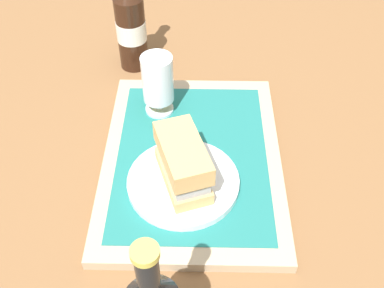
# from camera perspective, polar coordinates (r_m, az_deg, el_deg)

# --- Properties ---
(ground_plane) EXTENTS (3.00, 3.00, 0.00)m
(ground_plane) POSITION_cam_1_polar(r_m,az_deg,el_deg) (0.84, 0.00, -2.38)
(ground_plane) COLOR brown
(tray) EXTENTS (0.44, 0.32, 0.02)m
(tray) POSITION_cam_1_polar(r_m,az_deg,el_deg) (0.83, 0.00, -1.92)
(tray) COLOR tan
(tray) RESTS_ON ground_plane
(placemat) EXTENTS (0.38, 0.27, 0.00)m
(placemat) POSITION_cam_1_polar(r_m,az_deg,el_deg) (0.82, 0.00, -1.43)
(placemat) COLOR #1E6B66
(placemat) RESTS_ON tray
(plate) EXTENTS (0.19, 0.19, 0.01)m
(plate) POSITION_cam_1_polar(r_m,az_deg,el_deg) (0.77, -1.10, -4.80)
(plate) COLOR white
(plate) RESTS_ON placemat
(sandwich) EXTENTS (0.14, 0.10, 0.08)m
(sandwich) POSITION_cam_1_polar(r_m,az_deg,el_deg) (0.74, -1.23, -2.13)
(sandwich) COLOR tan
(sandwich) RESTS_ON plate
(beer_glass) EXTENTS (0.06, 0.06, 0.12)m
(beer_glass) POSITION_cam_1_polar(r_m,az_deg,el_deg) (0.87, -4.31, 7.66)
(beer_glass) COLOR silver
(beer_glass) RESTS_ON placemat
(beer_bottle) EXTENTS (0.07, 0.07, 0.27)m
(beer_bottle) POSITION_cam_1_polar(r_m,az_deg,el_deg) (1.02, -7.71, 14.63)
(beer_bottle) COLOR black
(beer_bottle) RESTS_ON ground_plane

